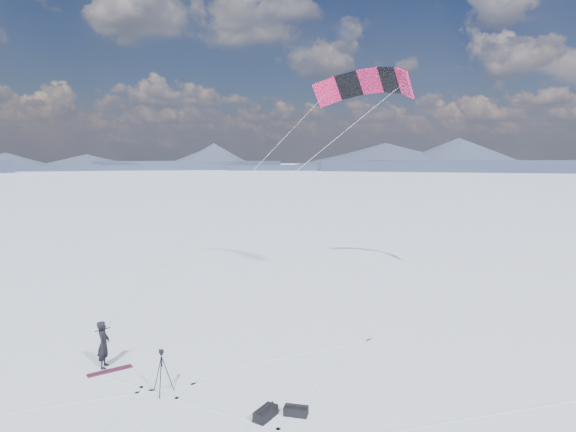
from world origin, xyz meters
TOP-DOWN VIEW (x-y plane):
  - ground at (0.00, 0.00)m, footprint 1800.00×1800.00m
  - horizon_hills at (-0.00, 0.00)m, footprint 704.84×706.81m
  - snow_tracks at (-0.41, -0.64)m, footprint 17.62×14.39m
  - snowkiter at (-1.79, 4.35)m, footprint 0.60×0.69m
  - snowboard at (-1.70, 3.91)m, footprint 1.46×0.35m
  - tripod at (-0.64, 1.52)m, footprint 0.56×0.64m
  - gear_bag_a at (1.35, -1.34)m, footprint 0.82×0.65m
  - gear_bag_b at (2.15, -1.63)m, footprint 0.69×0.68m
  - power_kite at (12.83, 8.41)m, footprint 15.93×7.03m

SIDE VIEW (x-z plane):
  - ground at x=0.00m, z-range 0.00..0.00m
  - snowkiter at x=-1.79m, z-range -0.80..0.80m
  - snow_tracks at x=-0.41m, z-range 0.00..0.01m
  - snowboard at x=-1.70m, z-range 0.00..0.04m
  - gear_bag_b at x=2.15m, z-range -0.02..0.28m
  - gear_bag_a at x=1.35m, z-range -0.02..0.31m
  - tripod at x=-0.64m, z-range 0.19..1.55m
  - horizon_hills at x=0.00m, z-range -0.79..8.02m
  - power_kite at x=12.83m, z-range 5.69..16.29m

